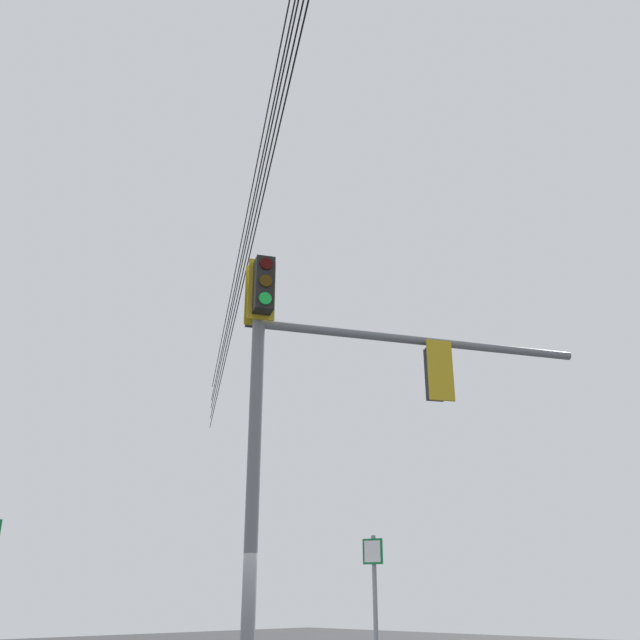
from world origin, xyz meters
TOP-DOWN VIEW (x-y plane):
  - signal_mast_assembly at (-0.34, -0.76)m, footprint 3.28×5.38m
  - route_sign_primary at (-0.41, -2.00)m, footprint 0.32×0.14m
  - overhead_wire_span at (1.26, -0.72)m, footprint 25.31×16.72m

SIDE VIEW (x-z plane):
  - route_sign_primary at x=-0.41m, z-range 0.29..3.12m
  - signal_mast_assembly at x=-0.34m, z-range 1.52..8.56m
  - overhead_wire_span at x=1.26m, z-range 8.00..10.21m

